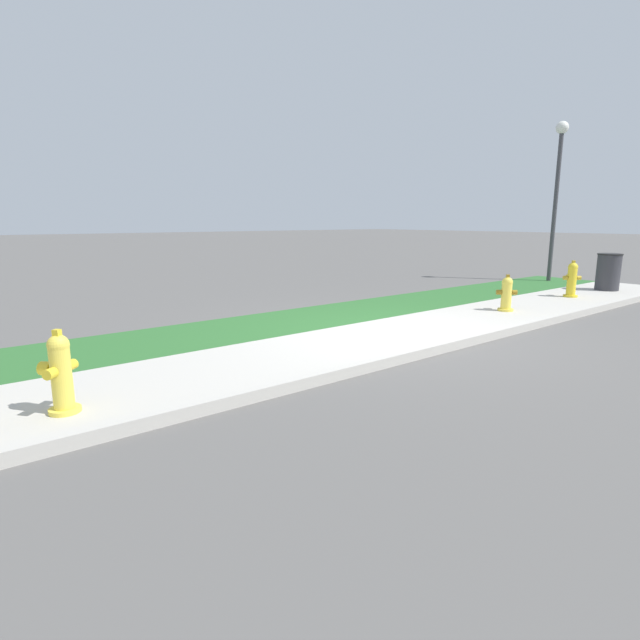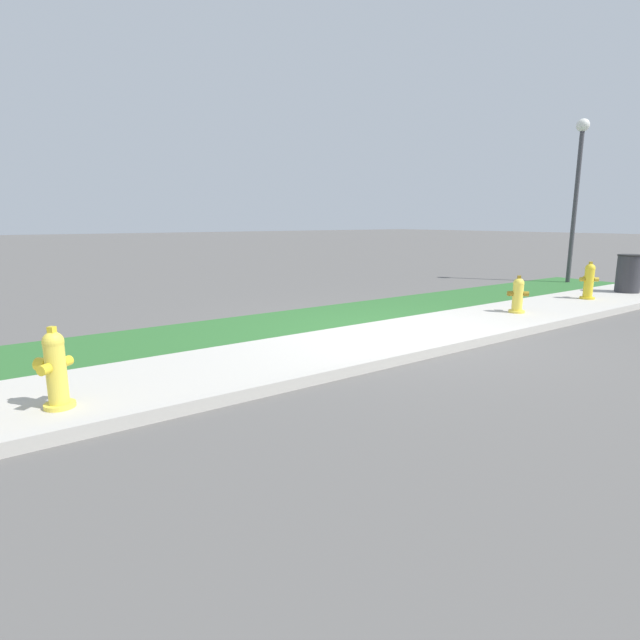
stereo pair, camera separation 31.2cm
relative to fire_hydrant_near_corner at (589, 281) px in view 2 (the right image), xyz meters
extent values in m
plane|color=#5B5956|center=(-5.53, -0.09, -0.38)|extent=(120.00, 120.00, 0.00)
cube|color=#BCB7AD|center=(-5.53, -0.09, -0.38)|extent=(18.00, 1.86, 0.01)
cube|color=#2D662D|center=(-5.53, 1.71, -0.38)|extent=(18.00, 1.74, 0.01)
cube|color=#BCB7AD|center=(-5.53, -1.11, -0.32)|extent=(18.00, 0.16, 0.12)
cylinder|color=yellow|center=(0.00, 0.00, -0.36)|extent=(0.29, 0.29, 0.05)
cylinder|color=yellow|center=(0.00, 0.00, -0.03)|extent=(0.19, 0.19, 0.60)
sphere|color=yellow|center=(0.00, 0.00, 0.27)|extent=(0.20, 0.20, 0.20)
cube|color=#B29323|center=(0.00, 0.00, 0.38)|extent=(0.08, 0.08, 0.06)
cylinder|color=#B29323|center=(-0.11, 0.08, 0.04)|extent=(0.13, 0.13, 0.09)
cylinder|color=#B29323|center=(0.10, -0.09, 0.04)|extent=(0.13, 0.13, 0.09)
cylinder|color=#B29323|center=(0.09, 0.11, 0.04)|extent=(0.16, 0.15, 0.12)
cylinder|color=yellow|center=(-10.08, -0.36, -0.36)|extent=(0.26, 0.26, 0.05)
cylinder|color=yellow|center=(-10.08, -0.36, -0.05)|extent=(0.17, 0.17, 0.56)
sphere|color=yellow|center=(-10.08, -0.36, 0.23)|extent=(0.18, 0.18, 0.18)
cube|color=yellow|center=(-10.08, -0.36, 0.33)|extent=(0.08, 0.08, 0.06)
cylinder|color=yellow|center=(-10.17, -0.45, 0.01)|extent=(0.13, 0.13, 0.09)
cylinder|color=yellow|center=(-9.98, -0.27, 0.01)|extent=(0.13, 0.13, 0.09)
cylinder|color=yellow|center=(-10.17, -0.26, 0.01)|extent=(0.16, 0.15, 0.12)
cylinder|color=yellow|center=(-2.63, -0.05, -0.36)|extent=(0.28, 0.28, 0.05)
cylinder|color=yellow|center=(-2.63, -0.05, -0.09)|extent=(0.18, 0.18, 0.49)
sphere|color=yellow|center=(-2.63, -0.05, 0.15)|extent=(0.19, 0.19, 0.19)
cube|color=olive|center=(-2.63, -0.05, 0.26)|extent=(0.08, 0.08, 0.06)
cylinder|color=olive|center=(-2.72, 0.05, -0.03)|extent=(0.13, 0.13, 0.09)
cylinder|color=olive|center=(-2.53, -0.15, -0.03)|extent=(0.13, 0.13, 0.09)
cylinder|color=olive|center=(-2.53, 0.05, -0.03)|extent=(0.16, 0.16, 0.12)
cylinder|color=#3D3D42|center=(2.53, 1.77, 1.56)|extent=(0.11, 0.11, 3.90)
sphere|color=silver|center=(2.53, 1.77, 3.61)|extent=(0.32, 0.32, 0.32)
cylinder|color=#333338|center=(1.74, -0.04, 0.04)|extent=(0.52, 0.52, 0.84)
cylinder|color=black|center=(1.74, -0.04, 0.47)|extent=(0.54, 0.54, 0.03)
camera|label=1|loc=(-10.91, -4.92, 1.26)|focal=28.00mm
camera|label=2|loc=(-10.66, -5.11, 1.26)|focal=28.00mm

